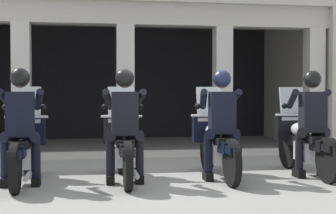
{
  "coord_description": "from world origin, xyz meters",
  "views": [
    {
      "loc": [
        -1.2,
        -7.03,
        1.25
      ],
      "look_at": [
        0.0,
        0.4,
        1.04
      ],
      "focal_mm": 53.35,
      "sensor_mm": 36.0,
      "label": 1
    }
  ],
  "objects_px": {
    "motorcycle_far_left": "(24,147)",
    "police_officer_center_right": "(221,115)",
    "police_officer_far_left": "(20,116)",
    "motorcycle_far_right": "(303,142)",
    "police_officer_center_left": "(125,116)",
    "motorcycle_center_right": "(216,143)",
    "motorcycle_center_left": "(123,145)",
    "police_officer_far_right": "(312,114)"
  },
  "relations": [
    {
      "from": "motorcycle_far_left",
      "to": "police_officer_center_right",
      "type": "xyz_separation_m",
      "value": [
        2.78,
        -0.25,
        0.44
      ]
    },
    {
      "from": "police_officer_far_left",
      "to": "motorcycle_far_right",
      "type": "distance_m",
      "value": 4.21
    },
    {
      "from": "police_officer_center_right",
      "to": "police_officer_center_left",
      "type": "bearing_deg",
      "value": -172.72
    },
    {
      "from": "police_officer_center_left",
      "to": "motorcycle_center_right",
      "type": "xyz_separation_m",
      "value": [
        1.39,
        0.35,
        -0.44
      ]
    },
    {
      "from": "police_officer_far_left",
      "to": "motorcycle_far_left",
      "type": "bearing_deg",
      "value": 90.8
    },
    {
      "from": "police_officer_center_right",
      "to": "motorcycle_far_right",
      "type": "distance_m",
      "value": 1.49
    },
    {
      "from": "police_officer_center_left",
      "to": "motorcycle_center_left",
      "type": "bearing_deg",
      "value": 95.26
    },
    {
      "from": "motorcycle_center_left",
      "to": "motorcycle_far_right",
      "type": "distance_m",
      "value": 2.79
    },
    {
      "from": "police_officer_center_right",
      "to": "police_officer_far_right",
      "type": "distance_m",
      "value": 1.39
    },
    {
      "from": "motorcycle_far_right",
      "to": "police_officer_far_right",
      "type": "relative_size",
      "value": 1.29
    },
    {
      "from": "police_officer_center_right",
      "to": "police_officer_far_right",
      "type": "xyz_separation_m",
      "value": [
        1.39,
        0.04,
        0.0
      ]
    },
    {
      "from": "motorcycle_far_left",
      "to": "police_officer_far_right",
      "type": "xyz_separation_m",
      "value": [
        4.17,
        -0.22,
        0.44
      ]
    },
    {
      "from": "police_officer_far_left",
      "to": "police_officer_far_right",
      "type": "height_order",
      "value": "same"
    },
    {
      "from": "police_officer_far_left",
      "to": "police_officer_center_right",
      "type": "bearing_deg",
      "value": 1.71
    },
    {
      "from": "motorcycle_center_left",
      "to": "motorcycle_center_right",
      "type": "relative_size",
      "value": 1.0
    },
    {
      "from": "police_officer_center_left",
      "to": "police_officer_center_right",
      "type": "height_order",
      "value": "same"
    },
    {
      "from": "motorcycle_far_left",
      "to": "motorcycle_center_right",
      "type": "height_order",
      "value": "same"
    },
    {
      "from": "motorcycle_far_left",
      "to": "police_officer_far_right",
      "type": "distance_m",
      "value": 4.2
    },
    {
      "from": "motorcycle_center_left",
      "to": "police_officer_far_right",
      "type": "distance_m",
      "value": 2.82
    },
    {
      "from": "motorcycle_center_right",
      "to": "police_officer_far_left",
      "type": "bearing_deg",
      "value": -168.82
    },
    {
      "from": "motorcycle_far_right",
      "to": "police_officer_far_right",
      "type": "distance_m",
      "value": 0.52
    },
    {
      "from": "police_officer_far_left",
      "to": "police_officer_far_right",
      "type": "bearing_deg",
      "value": 1.98
    },
    {
      "from": "police_officer_far_right",
      "to": "police_officer_far_left",
      "type": "bearing_deg",
      "value": -177.77
    },
    {
      "from": "police_officer_center_left",
      "to": "motorcycle_far_left",
      "type": "bearing_deg",
      "value": 172.79
    },
    {
      "from": "motorcycle_far_left",
      "to": "police_officer_far_left",
      "type": "xyz_separation_m",
      "value": [
        -0.0,
        -0.28,
        0.44
      ]
    },
    {
      "from": "police_officer_far_left",
      "to": "motorcycle_center_right",
      "type": "xyz_separation_m",
      "value": [
        2.79,
        0.31,
        -0.44
      ]
    },
    {
      "from": "motorcycle_far_right",
      "to": "police_officer_far_right",
      "type": "height_order",
      "value": "police_officer_far_right"
    },
    {
      "from": "police_officer_far_left",
      "to": "motorcycle_center_right",
      "type": "height_order",
      "value": "police_officer_far_left"
    },
    {
      "from": "motorcycle_center_left",
      "to": "police_officer_center_left",
      "type": "relative_size",
      "value": 1.29
    },
    {
      "from": "police_officer_center_left",
      "to": "motorcycle_center_right",
      "type": "distance_m",
      "value": 1.5
    },
    {
      "from": "motorcycle_far_left",
      "to": "motorcycle_far_right",
      "type": "distance_m",
      "value": 4.18
    },
    {
      "from": "motorcycle_center_left",
      "to": "police_officer_far_right",
      "type": "bearing_deg",
      "value": 1.7
    },
    {
      "from": "motorcycle_far_right",
      "to": "motorcycle_center_left",
      "type": "bearing_deg",
      "value": -176.68
    },
    {
      "from": "police_officer_far_left",
      "to": "police_officer_center_left",
      "type": "height_order",
      "value": "same"
    },
    {
      "from": "police_officer_center_left",
      "to": "police_officer_center_right",
      "type": "distance_m",
      "value": 1.39
    },
    {
      "from": "motorcycle_far_left",
      "to": "police_officer_center_right",
      "type": "height_order",
      "value": "police_officer_center_right"
    },
    {
      "from": "police_officer_center_left",
      "to": "motorcycle_center_right",
      "type": "relative_size",
      "value": 0.78
    },
    {
      "from": "motorcycle_center_right",
      "to": "motorcycle_far_left",
      "type": "bearing_deg",
      "value": -174.62
    },
    {
      "from": "police_officer_center_left",
      "to": "motorcycle_center_right",
      "type": "height_order",
      "value": "police_officer_center_left"
    },
    {
      "from": "motorcycle_center_left",
      "to": "police_officer_center_right",
      "type": "xyz_separation_m",
      "value": [
        1.39,
        -0.22,
        0.44
      ]
    },
    {
      "from": "police_officer_center_left",
      "to": "police_officer_far_right",
      "type": "xyz_separation_m",
      "value": [
        2.78,
        0.1,
        0.0
      ]
    },
    {
      "from": "motorcycle_far_left",
      "to": "police_officer_far_left",
      "type": "bearing_deg",
      "value": -89.2
    }
  ]
}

